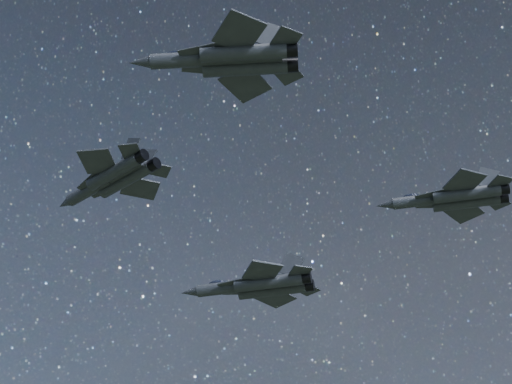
# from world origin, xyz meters

# --- Properties ---
(jet_lead) EXTENTS (17.91, 11.86, 4.57)m
(jet_lead) POSITION_xyz_m (-16.61, -4.80, 156.99)
(jet_lead) COLOR #2B2F36
(jet_left) EXTENTS (19.75, 13.97, 5.01)m
(jet_left) POSITION_xyz_m (-4.05, 16.61, 151.08)
(jet_left) COLOR #2B2F36
(jet_right) EXTENTS (17.76, 12.14, 4.46)m
(jet_right) POSITION_xyz_m (4.36, -21.00, 155.25)
(jet_right) COLOR #2B2F36
(jet_slot) EXTENTS (16.23, 11.43, 4.10)m
(jet_slot) POSITION_xyz_m (23.56, 5.88, 152.87)
(jet_slot) COLOR #2B2F36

